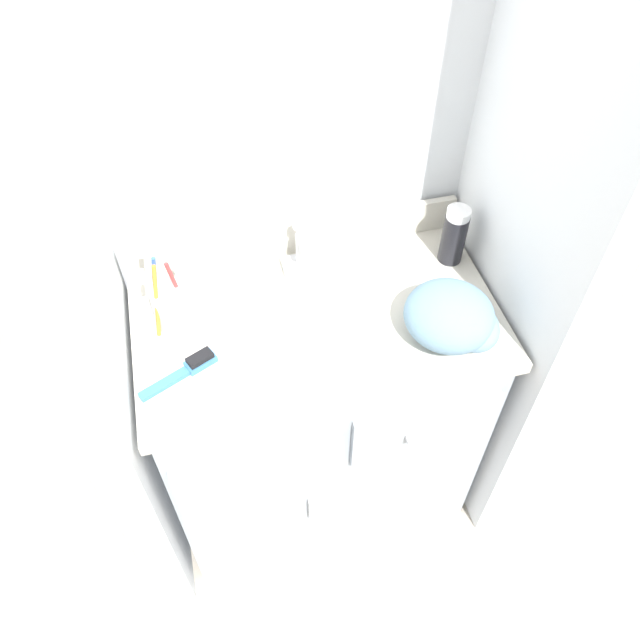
# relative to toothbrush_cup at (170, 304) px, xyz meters

# --- Properties ---
(ground_plane) EXTENTS (6.00, 6.00, 0.00)m
(ground_plane) POSITION_rel_toothbrush_cup_xyz_m (0.32, -0.07, -0.85)
(ground_plane) COLOR #ADA393
(wall_back) EXTENTS (1.01, 0.08, 2.20)m
(wall_back) POSITION_rel_toothbrush_cup_xyz_m (0.32, 0.22, 0.25)
(wall_back) COLOR silver
(wall_back) RESTS_ON ground_plane
(wall_left) EXTENTS (0.08, 0.56, 2.20)m
(wall_left) POSITION_rel_toothbrush_cup_xyz_m (-0.15, -0.07, 0.25)
(wall_left) COLOR silver
(wall_left) RESTS_ON ground_plane
(wall_right) EXTENTS (0.08, 0.56, 2.20)m
(wall_right) POSITION_rel_toothbrush_cup_xyz_m (0.78, -0.07, 0.25)
(wall_right) COLOR silver
(wall_right) RESTS_ON ground_plane
(vanity) EXTENTS (0.83, 0.50, 0.79)m
(vanity) POSITION_rel_toothbrush_cup_xyz_m (0.32, -0.07, -0.44)
(vanity) COLOR #9EA8B2
(vanity) RESTS_ON ground_plane
(backsplash) EXTENTS (0.83, 0.02, 0.09)m
(backsplash) POSITION_rel_toothbrush_cup_xyz_m (0.32, 0.16, -0.02)
(backsplash) COLOR beige
(backsplash) RESTS_ON vanity
(sink_faucet) EXTENTS (0.09, 0.09, 0.14)m
(sink_faucet) POSITION_rel_toothbrush_cup_xyz_m (0.32, 0.10, -0.01)
(sink_faucet) COLOR silver
(sink_faucet) RESTS_ON vanity
(toothbrush_cup) EXTENTS (0.09, 0.09, 0.21)m
(toothbrush_cup) POSITION_rel_toothbrush_cup_xyz_m (0.00, 0.00, 0.00)
(toothbrush_cup) COLOR silver
(toothbrush_cup) RESTS_ON vanity
(shaving_cream_can) EXTENTS (0.06, 0.06, 0.15)m
(shaving_cream_can) POSITION_rel_toothbrush_cup_xyz_m (0.68, 0.04, 0.02)
(shaving_cream_can) COLOR black
(shaving_cream_can) RESTS_ON vanity
(hairbrush) EXTENTS (0.17, 0.10, 0.03)m
(hairbrush) POSITION_rel_toothbrush_cup_xyz_m (0.02, -0.15, -0.05)
(hairbrush) COLOR teal
(hairbrush) RESTS_ON vanity
(hand_towel) EXTENTS (0.20, 0.20, 0.12)m
(hand_towel) POSITION_rel_toothbrush_cup_xyz_m (0.59, -0.18, -0.01)
(hand_towel) COLOR #6B8EA8
(hand_towel) RESTS_ON vanity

